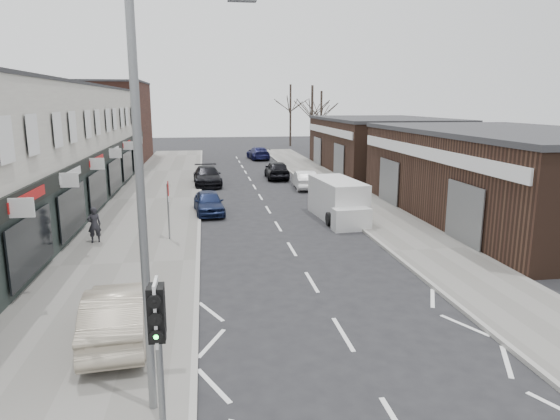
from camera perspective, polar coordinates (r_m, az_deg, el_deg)
name	(u,v)px	position (r m, az deg, el deg)	size (l,w,h in m)	color
ground	(366,373)	(12.23, 9.85, -17.88)	(160.00, 160.00, 0.00)	black
pavement_left	(155,199)	(32.73, -14.08, 1.23)	(5.50, 64.00, 0.12)	slate
pavement_right	(345,194)	(33.86, 7.47, 1.85)	(3.50, 64.00, 0.12)	slate
shop_terrace_left	(23,149)	(31.25, -27.33, 6.20)	(8.00, 41.00, 7.10)	beige
brick_block_far	(108,123)	(55.94, -19.10, 9.42)	(8.00, 10.00, 8.00)	#47261E
right_unit_near	(512,177)	(29.11, 24.97, 3.49)	(10.00, 18.00, 4.50)	#362218
right_unit_far	(381,145)	(46.99, 11.50, 7.29)	(10.00, 16.00, 4.50)	#362218
tree_far_a	(311,155)	(59.65, 3.62, 6.34)	(3.60, 3.60, 8.00)	#382D26
tree_far_b	(321,150)	(66.02, 4.66, 6.90)	(3.60, 3.60, 7.50)	#382D26
tree_far_c	(290,146)	(71.29, 1.19, 7.33)	(3.60, 3.60, 8.50)	#382D26
traffic_light	(158,326)	(8.84, -13.82, -12.80)	(0.28, 0.60, 3.10)	slate
street_lamp	(150,185)	(9.38, -14.62, 2.73)	(2.23, 0.22, 8.00)	slate
warning_sign	(168,193)	(22.41, -12.63, 1.91)	(0.12, 0.80, 2.70)	slate
white_van	(338,201)	(26.60, 6.68, 1.06)	(2.27, 5.50, 2.09)	silver
sedan_on_pavement	(116,314)	(13.66, -18.20, -11.19)	(1.47, 4.21, 1.39)	#A59884
pedestrian	(94,225)	(23.04, -20.46, -1.59)	(0.57, 0.38, 1.57)	black
parked_car_left_a	(209,202)	(27.96, -8.15, 0.86)	(1.53, 3.80, 1.30)	#141E3F
parked_car_left_b	(207,176)	(37.63, -8.31, 3.86)	(1.98, 4.87, 1.41)	black
parked_car_right_a	(304,180)	(35.92, 2.81, 3.49)	(1.38, 3.95, 1.30)	white
parked_car_right_b	(277,170)	(40.48, -0.37, 4.62)	(1.74, 4.34, 1.48)	black
parked_car_right_c	(258,153)	(54.49, -2.51, 6.52)	(1.92, 4.71, 1.37)	#151743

